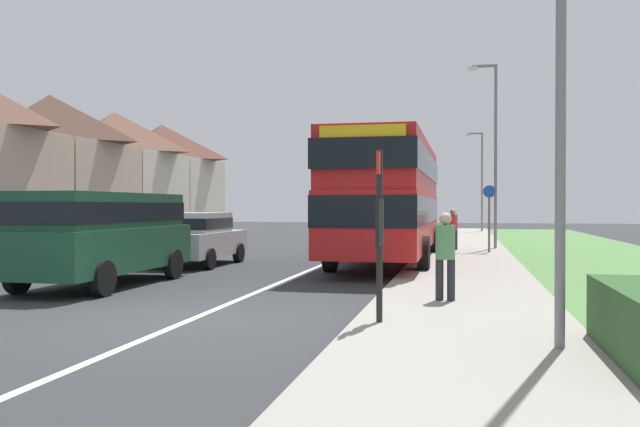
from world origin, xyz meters
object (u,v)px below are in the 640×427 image
at_px(parked_van_dark_green, 103,230).
at_px(bus_stop_sign, 380,223).
at_px(pedestrian_at_stop, 445,252).
at_px(parked_car_silver, 196,236).
at_px(street_lamp_far, 480,175).
at_px(pedestrian_walking_away, 453,227).
at_px(cycle_route_sign, 489,216).
at_px(street_lamp_mid, 493,144).
at_px(double_decker_bus, 389,194).

distance_m(parked_van_dark_green, bus_stop_sign, 7.74).
distance_m(pedestrian_at_stop, bus_stop_sign, 2.58).
bearing_deg(parked_car_silver, bus_stop_sign, -53.64).
bearing_deg(parked_van_dark_green, parked_car_silver, 89.40).
bearing_deg(pedestrian_at_stop, street_lamp_far, 87.62).
xyz_separation_m(pedestrian_walking_away, cycle_route_sign, (1.29, -1.13, 0.45)).
relative_size(parked_van_dark_green, street_lamp_far, 0.79).
relative_size(parked_van_dark_green, parked_car_silver, 1.30).
bearing_deg(parked_car_silver, street_lamp_far, 71.20).
height_order(street_lamp_mid, street_lamp_far, street_lamp_mid).
height_order(parked_car_silver, street_lamp_mid, street_lamp_mid).
relative_size(parked_car_silver, bus_stop_sign, 1.53).
bearing_deg(cycle_route_sign, street_lamp_mid, 84.86).
xyz_separation_m(bus_stop_sign, street_lamp_far, (2.22, 35.04, 2.29)).
relative_size(pedestrian_at_stop, street_lamp_far, 0.25).
height_order(parked_car_silver, cycle_route_sign, cycle_route_sign).
xyz_separation_m(double_decker_bus, bus_stop_sign, (1.10, -11.15, -0.60)).
bearing_deg(pedestrian_walking_away, street_lamp_mid, 41.23).
distance_m(bus_stop_sign, street_lamp_mid, 17.72).
bearing_deg(parked_van_dark_green, street_lamp_mid, 56.32).
relative_size(double_decker_bus, cycle_route_sign, 4.52).
relative_size(bus_stop_sign, street_lamp_far, 0.40).
xyz_separation_m(pedestrian_at_stop, pedestrian_walking_away, (-0.09, 13.68, 0.00)).
bearing_deg(parked_van_dark_green, street_lamp_far, 74.04).
bearing_deg(parked_van_dark_green, pedestrian_at_stop, -11.39).
bearing_deg(bus_stop_sign, cycle_route_sign, 82.09).
relative_size(double_decker_bus, street_lamp_mid, 1.55).
bearing_deg(parked_car_silver, pedestrian_walking_away, 43.43).
bearing_deg(pedestrian_walking_away, cycle_route_sign, -41.12).
bearing_deg(bus_stop_sign, street_lamp_far, 86.37).
bearing_deg(pedestrian_walking_away, parked_van_dark_green, -121.58).
bearing_deg(parked_car_silver, parked_van_dark_green, -90.60).
bearing_deg(cycle_route_sign, parked_van_dark_green, -128.47).
distance_m(double_decker_bus, pedestrian_at_stop, 9.08).
xyz_separation_m(parked_car_silver, street_lamp_mid, (8.93, 8.35, 3.34)).
xyz_separation_m(pedestrian_at_stop, street_lamp_far, (1.36, 32.68, 2.85)).
bearing_deg(pedestrian_walking_away, double_decker_bus, -110.99).
height_order(bus_stop_sign, street_lamp_far, street_lamp_far).
height_order(double_decker_bus, parked_van_dark_green, double_decker_bus).
xyz_separation_m(parked_van_dark_green, parked_car_silver, (0.05, 5.13, -0.37)).
height_order(parked_van_dark_green, pedestrian_walking_away, parked_van_dark_green).
height_order(bus_stop_sign, cycle_route_sign, bus_stop_sign).
distance_m(double_decker_bus, bus_stop_sign, 11.22).
relative_size(double_decker_bus, pedestrian_walking_away, 6.81).
height_order(parked_van_dark_green, cycle_route_sign, cycle_route_sign).
distance_m(pedestrian_at_stop, cycle_route_sign, 12.62).
bearing_deg(street_lamp_mid, street_lamp_far, 90.22).
bearing_deg(street_lamp_mid, parked_van_dark_green, -123.68).
bearing_deg(street_lamp_mid, pedestrian_walking_away, -138.77).
bearing_deg(double_decker_bus, cycle_route_sign, 49.92).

